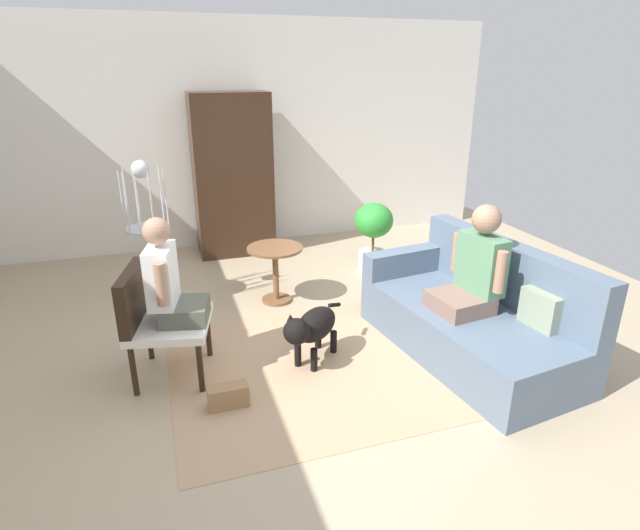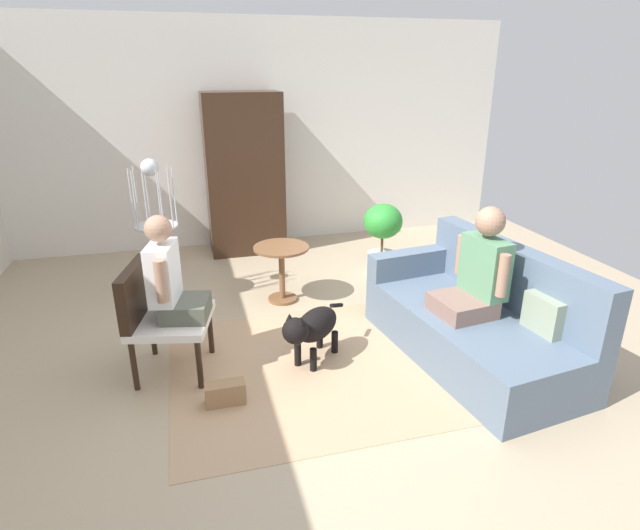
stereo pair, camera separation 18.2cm
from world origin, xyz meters
The scene contains 13 objects.
ground_plane centered at (0.00, 0.00, 0.00)m, with size 7.83×7.83×0.00m, color tan.
back_wall centered at (0.00, 3.32, 1.42)m, with size 6.82×0.12×2.84m, color silver.
area_rug centered at (0.10, -0.07, 0.00)m, with size 2.63×2.00×0.01m, color tan.
couch centered at (1.24, -0.22, 0.31)m, with size 1.16×2.01×0.92m.
armchair centered at (-1.27, 0.19, 0.53)m, with size 0.70×0.72×0.88m.
person_on_couch centered at (1.18, -0.26, 0.75)m, with size 0.53×0.57×0.85m.
person_on_armchair centered at (-1.14, 0.16, 0.79)m, with size 0.47×0.50×0.80m.
round_end_table centered at (-0.09, 1.24, 0.41)m, with size 0.55×0.55×0.59m.
dog centered at (-0.09, -0.01, 0.32)m, with size 0.63×0.59×0.53m.
bird_cage_stand centered at (-1.26, 1.55, 0.76)m, with size 0.42×0.42×1.45m.
potted_plant centered at (1.16, 1.66, 0.49)m, with size 0.44×0.44×0.83m.
armoire_cabinet centered at (-0.22, 2.91, 0.99)m, with size 0.94×0.56×1.98m, color #382316.
handbag centered at (-0.83, -0.38, 0.08)m, with size 0.28×0.12×0.17m, color #99724C.
Camera 2 is at (-0.99, -3.52, 2.25)m, focal length 28.87 mm.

